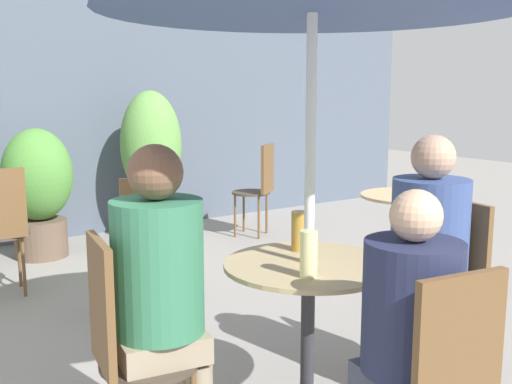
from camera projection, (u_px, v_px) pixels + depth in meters
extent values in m
cube|color=#4C5666|center=(17.00, 88.00, 5.65)|extent=(10.00, 0.06, 3.00)
cylinder|color=#2D2D33|center=(307.00, 346.00, 2.61)|extent=(0.06, 0.06, 0.71)
cylinder|color=tan|center=(309.00, 265.00, 2.55)|extent=(0.73, 0.73, 0.02)
cylinder|color=#2D2D33|center=(404.00, 295.00, 4.35)|extent=(0.41, 0.41, 0.01)
cylinder|color=#2D2D33|center=(406.00, 246.00, 4.29)|extent=(0.06, 0.06, 0.71)
cylinder|color=tan|center=(408.00, 196.00, 4.23)|extent=(0.67, 0.67, 0.02)
cylinder|color=#42382D|center=(150.00, 361.00, 2.30)|extent=(0.39, 0.39, 0.02)
cube|color=brown|center=(101.00, 305.00, 2.18)|extent=(0.08, 0.33, 0.49)
cube|color=brown|center=(459.00, 354.00, 1.78)|extent=(0.33, 0.08, 0.49)
cylinder|color=#42382D|center=(432.00, 305.00, 2.90)|extent=(0.39, 0.39, 0.02)
cylinder|color=brown|center=(469.00, 355.00, 2.88)|extent=(0.02, 0.02, 0.44)
cylinder|color=brown|center=(432.00, 336.00, 3.11)|extent=(0.02, 0.02, 0.44)
cylinder|color=brown|center=(428.00, 365.00, 2.77)|extent=(0.02, 0.02, 0.44)
cylinder|color=brown|center=(393.00, 344.00, 3.00)|extent=(0.02, 0.02, 0.44)
cube|color=brown|center=(463.00, 250.00, 2.93)|extent=(0.08, 0.33, 0.49)
cylinder|color=#42382D|center=(251.00, 193.00, 6.12)|extent=(0.39, 0.39, 0.02)
cylinder|color=brown|center=(259.00, 218.00, 6.00)|extent=(0.02, 0.02, 0.44)
cylinder|color=brown|center=(267.00, 213.00, 6.23)|extent=(0.02, 0.02, 0.44)
cylinder|color=brown|center=(235.00, 216.00, 6.08)|extent=(0.02, 0.02, 0.44)
cylinder|color=brown|center=(244.00, 211.00, 6.31)|extent=(0.02, 0.02, 0.44)
cube|color=brown|center=(267.00, 169.00, 6.02)|extent=(0.28, 0.22, 0.49)
cylinder|color=#42382D|center=(1.00, 235.00, 4.33)|extent=(0.39, 0.39, 0.02)
cylinder|color=brown|center=(24.00, 267.00, 4.31)|extent=(0.02, 0.02, 0.44)
cylinder|color=brown|center=(19.00, 259.00, 4.53)|extent=(0.02, 0.02, 0.44)
cube|color=brown|center=(1.00, 204.00, 4.13)|extent=(0.33, 0.07, 0.49)
cylinder|color=#42382D|center=(140.00, 249.00, 3.94)|extent=(0.39, 0.39, 0.02)
cylinder|color=brown|center=(128.00, 290.00, 3.81)|extent=(0.02, 0.02, 0.44)
cylinder|color=brown|center=(166.00, 285.00, 3.92)|extent=(0.02, 0.02, 0.44)
cylinder|color=brown|center=(118.00, 279.00, 4.03)|extent=(0.02, 0.02, 0.44)
cylinder|color=brown|center=(154.00, 274.00, 4.15)|extent=(0.02, 0.02, 0.44)
cube|color=brown|center=(147.00, 216.00, 3.74)|extent=(0.33, 0.07, 0.49)
cube|color=gray|center=(160.00, 344.00, 2.31)|extent=(0.37, 0.34, 0.10)
cylinder|color=#337551|center=(158.00, 267.00, 2.26)|extent=(0.35, 0.35, 0.51)
sphere|color=brown|center=(155.00, 172.00, 2.20)|extent=(0.21, 0.21, 0.21)
cube|color=#42475B|center=(408.00, 384.00, 2.00)|extent=(0.32, 0.35, 0.10)
cylinder|color=#232847|center=(412.00, 307.00, 1.96)|extent=(0.32, 0.32, 0.44)
sphere|color=#DBAD89|center=(416.00, 216.00, 1.91)|extent=(0.17, 0.17, 0.17)
cylinder|color=#42475B|center=(391.00, 350.00, 2.94)|extent=(0.11, 0.11, 0.43)
cylinder|color=#42475B|center=(413.00, 363.00, 2.79)|extent=(0.11, 0.11, 0.43)
cube|color=#42475B|center=(427.00, 294.00, 2.87)|extent=(0.39, 0.35, 0.11)
cylinder|color=#384C84|center=(430.00, 232.00, 2.82)|extent=(0.36, 0.36, 0.51)
sphere|color=tan|center=(433.00, 157.00, 2.76)|extent=(0.21, 0.21, 0.21)
cylinder|color=beige|center=(309.00, 254.00, 2.34)|extent=(0.07, 0.07, 0.19)
cylinder|color=#B28433|center=(299.00, 231.00, 2.73)|extent=(0.07, 0.07, 0.18)
cylinder|color=brown|center=(41.00, 238.00, 5.36)|extent=(0.46, 0.46, 0.34)
ellipsoid|color=#4C8938|center=(37.00, 175.00, 5.27)|extent=(0.61, 0.61, 0.81)
cylinder|color=slate|center=(153.00, 218.00, 6.05)|extent=(0.49, 0.49, 0.41)
ellipsoid|color=#609947|center=(151.00, 145.00, 5.92)|extent=(0.60, 0.60, 1.06)
cylinder|color=silver|center=(310.00, 198.00, 2.50)|extent=(0.04, 0.04, 2.06)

